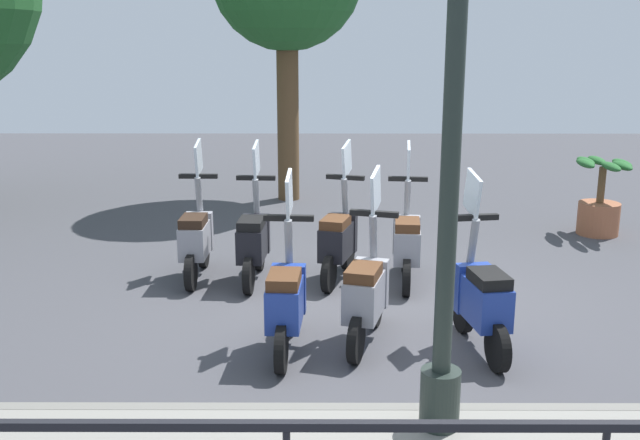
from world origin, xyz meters
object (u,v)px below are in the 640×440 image
Objects in this scene: scooter_near_0 at (481,298)px; scooter_far_2 at (254,240)px; scooter_near_1 at (367,292)px; scooter_far_0 at (407,241)px; potted_palm at (600,203)px; lamp_post_near at (451,163)px; scooter_near_2 at (286,299)px; scooter_far_3 at (196,237)px; scooter_far_1 at (339,239)px.

scooter_far_2 is (1.83, 2.13, 0.00)m from scooter_near_0.
scooter_near_1 is 1.71m from scooter_far_0.
scooter_far_2 is (-2.02, 4.60, 0.04)m from potted_palm.
lamp_post_near reaches higher than scooter_far_0.
scooter_near_2 and scooter_far_3 have the same top height.
lamp_post_near is 3.59m from scooter_far_0.
scooter_near_2 is (1.49, 1.08, -1.43)m from lamp_post_near.
scooter_near_1 is at bearing 137.01° from potted_palm.
scooter_near_1 and scooter_far_3 have the same top height.
scooter_far_2 reaches higher than potted_palm.
scooter_near_0 is 1.00× the size of scooter_far_2.
scooter_far_3 is at bearing 91.84° from scooter_far_0.
potted_palm is 0.69× the size of scooter_far_0.
scooter_near_0 is at bearing -21.39° from lamp_post_near.
scooter_far_2 is 0.66m from scooter_far_3.
potted_palm is 5.06m from scooter_near_1.
scooter_far_2 is (1.68, 1.15, 0.00)m from scooter_near_1.
scooter_far_0 is (1.77, 0.44, 0.00)m from scooter_near_0.
scooter_near_1 reaches higher than potted_palm.
scooter_near_1 is 1.00× the size of scooter_far_3.
scooter_far_3 is (1.96, 1.11, 0.00)m from scooter_near_2.
scooter_near_2 is (-0.03, 1.68, 0.00)m from scooter_near_0.
scooter_far_2 is at bearing -98.53° from scooter_far_3.
scooter_near_2 is 1.00× the size of scooter_far_3.
scooter_near_2 is at bearing -178.32° from scooter_far_1.
scooter_near_1 is at bearing -142.48° from scooter_far_2.
scooter_near_1 is 0.72m from scooter_near_2.
scooter_near_0 is at bearing -85.81° from scooter_near_2.
scooter_far_0 is 1.69m from scooter_far_2.
scooter_near_2 is 1.00× the size of scooter_far_2.
scooter_near_2 is 1.91m from scooter_far_2.
scooter_far_1 is at bearing 88.02° from scooter_far_0.
scooter_far_1 is (-1.98, 3.66, 0.04)m from potted_palm.
scooter_far_1 is (3.39, 0.59, -1.43)m from lamp_post_near.
scooter_far_1 is at bearing 118.37° from potted_palm.
potted_palm is at bearing -69.56° from scooter_far_3.
scooter_near_1 is 1.00× the size of scooter_far_2.
scooter_far_3 is (3.45, 2.19, -1.43)m from lamp_post_near.
scooter_near_0 is 0.99m from scooter_near_1.
scooter_far_0 is at bearing -2.94° from scooter_near_1.
potted_palm is at bearing -48.83° from scooter_far_0.
potted_palm is at bearing -27.60° from scooter_near_1.
scooter_near_0 is 2.81m from scooter_far_2.
scooter_far_0 is 1.00× the size of scooter_far_2.
scooter_near_0 and scooter_far_2 have the same top height.
lamp_post_near is 2.17m from scooter_near_0.
lamp_post_near is 4.33m from scooter_far_3.
scooter_far_0 is 1.00× the size of scooter_far_3.
scooter_near_2 is 2.19m from scooter_far_0.
scooter_far_2 is at bearing 93.82° from scooter_far_0.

